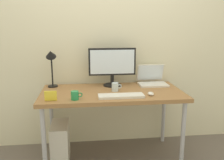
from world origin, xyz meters
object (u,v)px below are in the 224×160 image
(keyboard, at_px, (121,96))
(coffee_mug, at_px, (75,95))
(desk, at_px, (112,97))
(monitor, at_px, (112,64))
(desk_lamp, at_px, (51,60))
(glass_cup, at_px, (115,87))
(photo_frame, at_px, (51,96))
(computer_tower, at_px, (60,143))
(mouse, at_px, (151,94))
(laptop, at_px, (152,79))

(keyboard, xyz_separation_m, coffee_mug, (-0.44, -0.03, 0.03))
(desk, height_order, monitor, monitor)
(desk_lamp, height_order, coffee_mug, desk_lamp)
(keyboard, relative_size, coffee_mug, 4.08)
(desk_lamp, height_order, glass_cup, desk_lamp)
(photo_frame, xyz_separation_m, computer_tower, (0.04, 0.25, -0.59))
(coffee_mug, bearing_deg, keyboard, 4.03)
(desk_lamp, relative_size, photo_frame, 3.98)
(monitor, distance_m, glass_cup, 0.30)
(desk, distance_m, keyboard, 0.24)
(mouse, height_order, glass_cup, glass_cup)
(coffee_mug, xyz_separation_m, glass_cup, (0.41, 0.26, 0.00))
(desk_lamp, distance_m, photo_frame, 0.56)
(laptop, xyz_separation_m, glass_cup, (-0.46, -0.25, -0.01))
(desk, relative_size, glass_cup, 13.90)
(monitor, xyz_separation_m, keyboard, (0.03, -0.45, -0.23))
(monitor, height_order, mouse, monitor)
(laptop, height_order, mouse, laptop)
(coffee_mug, relative_size, glass_cup, 1.02)
(photo_frame, bearing_deg, desk_lamp, 94.70)
(glass_cup, bearing_deg, coffee_mug, -147.96)
(desk, xyz_separation_m, computer_tower, (-0.56, -0.01, -0.48))
(keyboard, distance_m, computer_tower, 0.86)
(laptop, xyz_separation_m, keyboard, (-0.43, -0.47, -0.05))
(desk, relative_size, mouse, 16.34)
(monitor, distance_m, laptop, 0.50)
(desk_lamp, bearing_deg, computer_tower, -71.88)
(desk, relative_size, desk_lamp, 3.36)
(monitor, bearing_deg, mouse, -52.10)
(desk, height_order, mouse, mouse)
(desk, height_order, laptop, laptop)
(desk_lamp, height_order, keyboard, desk_lamp)
(mouse, bearing_deg, photo_frame, -176.09)
(monitor, relative_size, desk_lamp, 1.20)
(glass_cup, relative_size, photo_frame, 0.96)
(desk, distance_m, photo_frame, 0.66)
(keyboard, bearing_deg, glass_cup, 97.08)
(laptop, relative_size, glass_cup, 3.02)
(computer_tower, bearing_deg, keyboard, -18.57)
(glass_cup, bearing_deg, laptop, 28.07)
(desk, bearing_deg, keyboard, -74.42)
(keyboard, bearing_deg, mouse, 4.73)
(keyboard, relative_size, mouse, 4.89)
(keyboard, bearing_deg, laptop, 47.38)
(desk, distance_m, desk_lamp, 0.77)
(monitor, distance_m, photo_frame, 0.82)
(monitor, bearing_deg, coffee_mug, -130.02)
(keyboard, height_order, mouse, mouse)
(desk_lamp, relative_size, computer_tower, 1.04)
(monitor, height_order, glass_cup, monitor)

